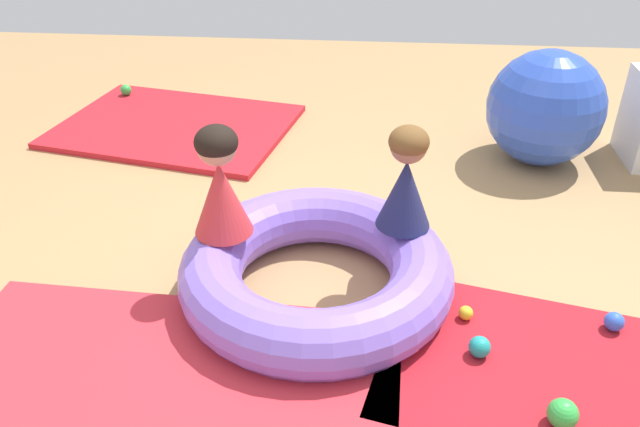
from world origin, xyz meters
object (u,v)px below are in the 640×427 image
play_ball_blue (614,322)px  play_ball_teal (480,347)px  play_ball_green (563,414)px  exercise_ball_large (545,108)px  play_ball_pink (413,346)px  inflatable_cushion (316,271)px  child_in_red (220,182)px  play_ball_red (219,130)px  play_ball_green_second (126,90)px  play_ball_yellow (466,313)px  child_in_navy (406,179)px

play_ball_blue → play_ball_teal: size_ratio=0.94×
play_ball_green → exercise_ball_large: bearing=81.0°
play_ball_blue → play_ball_pink: size_ratio=1.36×
play_ball_green → play_ball_teal: (-0.25, 0.32, -0.01)m
inflatable_cushion → child_in_red: (-0.42, 0.08, 0.39)m
play_ball_red → play_ball_pink: size_ratio=1.02×
child_in_red → play_ball_teal: size_ratio=5.86×
inflatable_cushion → exercise_ball_large: (1.27, 1.48, 0.21)m
play_ball_red → play_ball_teal: (1.49, -1.96, 0.01)m
inflatable_cushion → play_ball_pink: size_ratio=20.24×
child_in_red → play_ball_green_second: size_ratio=6.27×
child_in_red → play_ball_yellow: 1.19m
child_in_navy → play_ball_green_second: 2.92m
child_in_red → play_ball_teal: child_in_red is taller
play_ball_blue → play_ball_teal: bearing=-160.7°
play_ball_teal → play_ball_green_second: 3.51m
child_in_red → play_ball_red: (-0.38, 1.52, -0.46)m
play_ball_blue → inflatable_cushion: bearing=172.7°
child_in_red → play_ball_teal: 1.27m
play_ball_pink → play_ball_green_second: play_ball_green_second is taller
play_ball_red → play_ball_teal: size_ratio=0.71×
play_ball_pink → exercise_ball_large: bearing=65.2°
play_ball_green_second → play_ball_red: bearing=-36.4°
play_ball_yellow → play_ball_pink: 0.32m
play_ball_blue → play_ball_pink: 0.86m
play_ball_green → play_ball_yellow: play_ball_green is taller
child_in_red → play_ball_green_second: bearing=-167.2°
play_ball_red → play_ball_green_second: bearing=143.6°
child_in_navy → child_in_red: 0.81m
child_in_navy → play_ball_blue: size_ratio=5.90×
child_in_red → play_ball_red: 1.63m
play_ball_blue → child_in_navy: bearing=157.6°
child_in_navy → play_ball_green_second: child_in_navy is taller
play_ball_blue → play_ball_pink: play_ball_blue is taller
play_ball_pink → exercise_ball_large: exercise_ball_large is taller
inflatable_cushion → play_ball_red: (-0.81, 1.60, -0.07)m
inflatable_cushion → play_ball_yellow: (0.65, -0.15, -0.07)m
play_ball_teal → play_ball_blue: bearing=19.3°
child_in_navy → play_ball_teal: (0.31, -0.57, -0.43)m
play_ball_red → play_ball_blue: bearing=-40.4°
exercise_ball_large → play_ball_green_second: bearing=165.5°
inflatable_cushion → play_ball_pink: 0.56m
play_ball_blue → play_ball_red: bearing=139.6°
play_ball_teal → play_ball_pink: 0.26m
play_ball_yellow → child_in_navy: bearing=128.2°
child_in_red → play_ball_green_second: 2.53m
child_in_red → play_ball_blue: child_in_red is taller
play_ball_red → exercise_ball_large: 2.10m
play_ball_red → play_ball_blue: (2.07, -1.76, 0.01)m
child_in_navy → play_ball_yellow: (0.28, -0.35, -0.45)m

